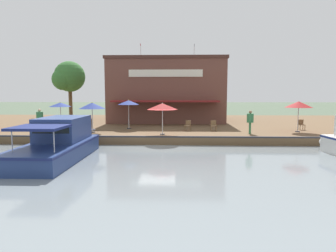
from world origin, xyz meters
TOP-DOWN VIEW (x-y plane):
  - ground_plane at (0.00, 0.00)m, footprint 220.00×220.00m
  - quay_deck at (-11.00, 0.00)m, footprint 22.00×56.00m
  - quay_edge_fender at (-0.10, 0.00)m, footprint 0.20×50.40m
  - waterfront_restaurant at (-13.90, 0.17)m, footprint 11.32×12.28m
  - patio_umbrella_far_corner at (-4.48, -8.48)m, footprint 1.82×1.82m
  - patio_umbrella_by_entrance at (-2.60, -5.23)m, footprint 2.00×2.00m
  - patio_umbrella_mid_patio_left at (-3.50, 10.88)m, footprint 2.08×2.08m
  - patio_umbrella_back_row at (-5.21, -2.83)m, footprint 1.84×1.84m
  - patio_umbrella_mid_patio_right at (-1.58, 0.28)m, footprint 2.24×2.24m
  - cafe_chair_mid_patio at (-5.12, -11.22)m, footprint 0.50×0.50m
  - cafe_chair_far_corner_seat at (-5.15, -6.30)m, footprint 0.58×0.58m
  - cafe_chair_under_first_umbrella at (-4.98, 11.76)m, footprint 0.45×0.45m
  - cafe_chair_beside_entrance at (-3.89, 4.30)m, footprint 0.45×0.45m
  - cafe_chair_facing_river at (-3.90, 2.21)m, footprint 0.57×0.57m
  - person_near_entrance at (-2.85, -9.51)m, footprint 0.52×0.52m
  - person_mid_patio at (-2.26, 6.85)m, footprint 0.50×0.50m
  - motorboat_second_along at (4.00, -5.09)m, footprint 8.42×2.82m
  - tree_downstream_bank at (-16.23, -12.11)m, footprint 3.93×3.74m

SIDE VIEW (x-z plane):
  - ground_plane at x=0.00m, z-range 0.00..0.00m
  - quay_deck at x=-11.00m, z-range 0.00..0.60m
  - quay_edge_fender at x=-0.10m, z-range 0.60..0.70m
  - motorboat_second_along at x=4.00m, z-range -0.22..1.99m
  - cafe_chair_mid_patio at x=-5.12m, z-range 0.65..1.50m
  - cafe_chair_far_corner_seat at x=-5.15m, z-range 0.65..1.50m
  - cafe_chair_under_first_umbrella at x=-4.98m, z-range 0.65..1.50m
  - cafe_chair_beside_entrance at x=-3.89m, z-range 0.65..1.50m
  - cafe_chair_facing_river at x=-3.90m, z-range 0.65..1.50m
  - person_mid_patio at x=-2.26m, z-range 0.83..2.59m
  - person_near_entrance at x=-2.85m, z-range 0.85..2.67m
  - patio_umbrella_mid_patio_right at x=-1.58m, z-range 1.50..3.85m
  - patio_umbrella_by_entrance at x=-2.60m, z-range 1.50..3.87m
  - patio_umbrella_far_corner at x=-4.48m, z-range 1.53..3.85m
  - patio_umbrella_mid_patio_left at x=-3.50m, z-range 1.54..4.00m
  - patio_umbrella_back_row at x=-5.21m, z-range 1.61..4.10m
  - waterfront_restaurant at x=-13.90m, z-range -0.33..8.29m
  - tree_downstream_bank at x=-16.23m, z-range 2.10..9.08m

